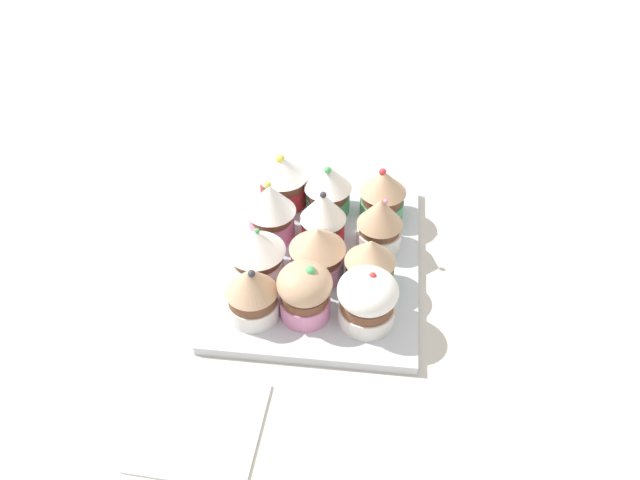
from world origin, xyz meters
The scene contains 15 objects.
ground_plane centered at (0.00, 0.00, -1.50)cm, with size 180.00×180.00×3.00cm, color beige.
baking_tray centered at (0.00, 0.00, 0.60)cm, with size 30.23×23.82×1.20cm.
cupcake_0 centered at (-9.17, -6.12, 4.66)cm, with size 6.61×6.61×7.05cm.
cupcake_1 centered at (-3.85, -6.12, 4.80)cm, with size 5.82×5.82×7.04cm.
cupcake_2 centered at (3.07, -6.92, 4.90)cm, with size 5.60×5.60×7.50cm.
cupcake_3 centered at (9.06, -7.04, 4.77)cm, with size 5.98×5.98×7.20cm.
cupcake_4 centered at (-8.98, 0.65, 4.81)cm, with size 6.03×6.03×7.40cm.
cupcake_5 centered at (-2.56, 0.28, 4.78)cm, with size 6.58×6.58×6.93cm.
cupcake_6 centered at (3.35, 0.32, 5.02)cm, with size 5.70×5.70×7.61cm.
cupcake_7 centered at (9.23, 0.18, 4.89)cm, with size 6.14×6.14×7.37cm.
cupcake_8 centered at (-9.75, 6.29, 4.79)cm, with size 5.73×5.73×7.41cm.
cupcake_9 centered at (-3.25, 7.03, 4.61)cm, with size 6.87×6.87×6.68cm.
cupcake_10 centered at (3.59, 6.45, 5.32)cm, with size 6.18×6.18×8.09cm.
cupcake_11 centered at (10.26, 5.99, 4.82)cm, with size 6.43×6.43×7.42cm.
napkin centered at (-23.57, 9.13, 0.30)cm, with size 11.53×11.76×0.60cm, color white.
Camera 1 is at (-55.90, -6.24, 56.14)cm, focal length 36.27 mm.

